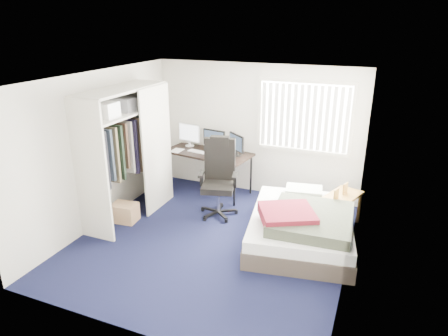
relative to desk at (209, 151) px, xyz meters
name	(u,v)px	position (x,y,z in m)	size (l,w,h in m)	color
ground	(213,241)	(0.84, -1.75, -0.84)	(4.20, 4.20, 0.00)	black
room_shell	(212,148)	(0.84, -1.75, 0.67)	(4.20, 4.20, 4.20)	silver
window_assembly	(304,117)	(1.74, 0.29, 0.76)	(1.72, 0.09, 1.32)	white
closet	(126,141)	(-0.83, -1.49, 0.51)	(0.64, 1.84, 2.22)	beige
desk	(209,151)	(0.00, 0.00, 0.00)	(1.77, 1.02, 1.28)	black
office_chair	(219,185)	(0.55, -0.82, -0.32)	(0.79, 0.79, 1.37)	black
footstool	(225,181)	(0.29, 0.10, -0.63)	(0.41, 0.37, 0.27)	white
nightstand	(341,200)	(2.59, -0.58, -0.34)	(0.67, 0.92, 0.75)	brown
bed	(301,225)	(2.11, -1.25, -0.56)	(1.82, 2.24, 0.67)	#3F352D
pine_box	(125,212)	(-0.81, -1.72, -0.68)	(0.42, 0.31, 0.31)	#AA7B55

